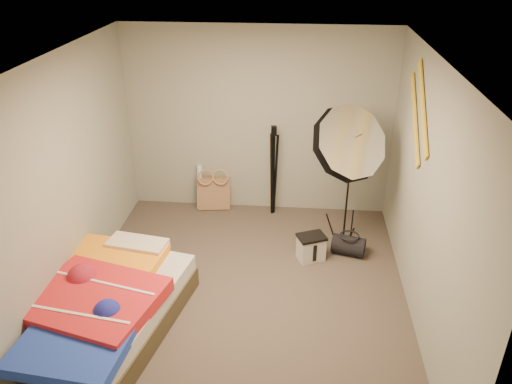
# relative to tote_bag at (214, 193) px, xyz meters

# --- Properties ---
(floor) EXTENTS (4.00, 4.00, 0.00)m
(floor) POSITION_rel_tote_bag_xyz_m (0.61, -1.90, -0.23)
(floor) COLOR #51453D
(floor) RESTS_ON ground
(ceiling) EXTENTS (4.00, 4.00, 0.00)m
(ceiling) POSITION_rel_tote_bag_xyz_m (0.61, -1.90, 2.27)
(ceiling) COLOR silver
(ceiling) RESTS_ON wall_back
(wall_back) EXTENTS (3.50, 0.00, 3.50)m
(wall_back) POSITION_rel_tote_bag_xyz_m (0.61, 0.10, 1.02)
(wall_back) COLOR gray
(wall_back) RESTS_ON floor
(wall_front) EXTENTS (3.50, 0.00, 3.50)m
(wall_front) POSITION_rel_tote_bag_xyz_m (0.61, -3.90, 1.02)
(wall_front) COLOR gray
(wall_front) RESTS_ON floor
(wall_left) EXTENTS (0.00, 4.00, 4.00)m
(wall_left) POSITION_rel_tote_bag_xyz_m (-1.14, -1.90, 1.02)
(wall_left) COLOR gray
(wall_left) RESTS_ON floor
(wall_right) EXTENTS (0.00, 4.00, 4.00)m
(wall_right) POSITION_rel_tote_bag_xyz_m (2.36, -1.90, 1.02)
(wall_right) COLOR gray
(wall_right) RESTS_ON floor
(tote_bag) EXTENTS (0.47, 0.26, 0.47)m
(tote_bag) POSITION_rel_tote_bag_xyz_m (0.00, 0.00, 0.00)
(tote_bag) COLOR #A37D58
(tote_bag) RESTS_ON floor
(wrapping_roll) EXTENTS (0.09, 0.19, 0.63)m
(wrapping_roll) POSITION_rel_tote_bag_xyz_m (-0.20, 0.00, 0.09)
(wrapping_roll) COLOR #64B3DF
(wrapping_roll) RESTS_ON floor
(camera_case) EXTENTS (0.36, 0.31, 0.30)m
(camera_case) POSITION_rel_tote_bag_xyz_m (1.35, -1.14, -0.08)
(camera_case) COLOR beige
(camera_case) RESTS_ON floor
(duffel_bag) EXTENTS (0.43, 0.33, 0.24)m
(duffel_bag) POSITION_rel_tote_bag_xyz_m (1.80, -0.99, -0.11)
(duffel_bag) COLOR black
(duffel_bag) RESTS_ON floor
(wall_stripe_upper) EXTENTS (0.02, 0.91, 0.78)m
(wall_stripe_upper) POSITION_rel_tote_bag_xyz_m (2.34, -1.30, 1.72)
(wall_stripe_upper) COLOR gold
(wall_stripe_upper) RESTS_ON wall_right
(wall_stripe_lower) EXTENTS (0.02, 0.91, 0.78)m
(wall_stripe_lower) POSITION_rel_tote_bag_xyz_m (2.34, -1.05, 1.52)
(wall_stripe_lower) COLOR gold
(wall_stripe_lower) RESTS_ON wall_right
(bed) EXTENTS (1.59, 2.11, 0.53)m
(bed) POSITION_rel_tote_bag_xyz_m (-0.68, -2.51, 0.04)
(bed) COLOR #443A25
(bed) RESTS_ON floor
(photo_umbrella) EXTENTS (0.90, 1.01, 1.89)m
(photo_umbrella) POSITION_rel_tote_bag_xyz_m (1.69, -0.83, 1.13)
(photo_umbrella) COLOR black
(photo_umbrella) RESTS_ON floor
(camera_tripod) EXTENTS (0.08, 0.08, 1.27)m
(camera_tripod) POSITION_rel_tote_bag_xyz_m (0.83, -0.07, 0.50)
(camera_tripod) COLOR black
(camera_tripod) RESTS_ON floor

